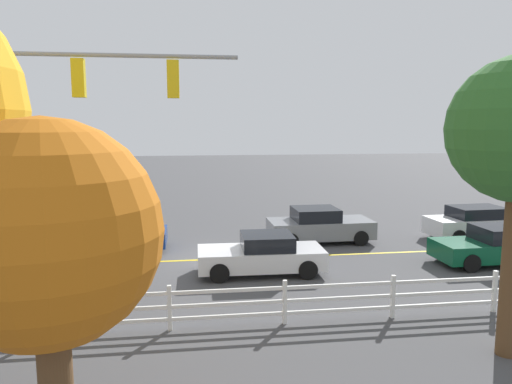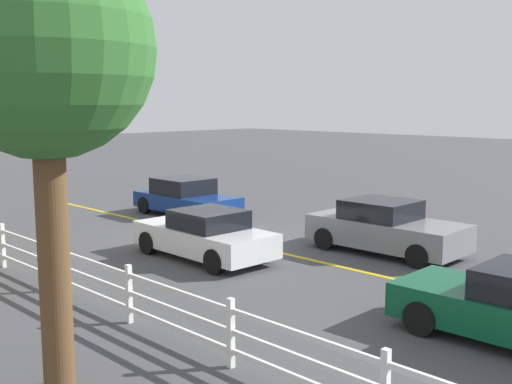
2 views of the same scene
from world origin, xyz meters
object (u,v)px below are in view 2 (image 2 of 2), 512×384
(car_1, at_px, (205,235))
(tree_0, at_px, (44,54))
(car_0, at_px, (186,198))
(car_4, at_px, (386,228))

(car_1, relative_size, tree_0, 0.66)
(car_0, bearing_deg, car_1, -34.02)
(car_0, distance_m, tree_0, 15.04)
(car_0, xyz_separation_m, tree_0, (-10.03, 10.38, 4.21))
(car_0, xyz_separation_m, car_1, (-5.56, 3.77, -0.02))
(car_4, xyz_separation_m, tree_0, (-1.38, 10.67, 4.17))
(car_0, relative_size, tree_0, 0.66)
(car_0, height_order, car_4, car_4)
(car_0, distance_m, car_4, 8.66)
(car_0, relative_size, car_1, 1.00)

